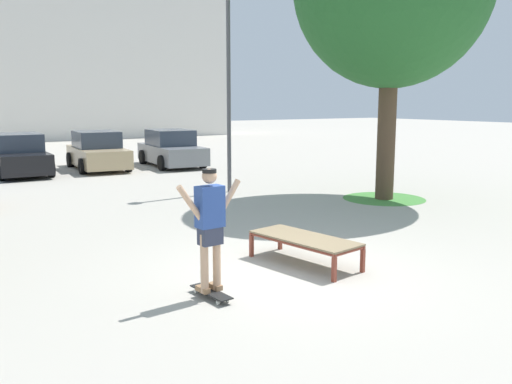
{
  "coord_description": "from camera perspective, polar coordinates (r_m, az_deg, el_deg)",
  "views": [
    {
      "loc": [
        -4.92,
        -6.75,
        2.66
      ],
      "look_at": [
        0.42,
        1.7,
        1.0
      ],
      "focal_mm": 38.31,
      "sensor_mm": 36.0,
      "label": 1
    }
  ],
  "objects": [
    {
      "name": "car_grey",
      "position": [
        23.06,
        -8.84,
        4.42
      ],
      "size": [
        2.16,
        4.32,
        1.5
      ],
      "color": "slate",
      "rests_on": "ground"
    },
    {
      "name": "grass_patch_near_right",
      "position": [
        15.53,
        13.21,
        -0.67
      ],
      "size": [
        2.26,
        2.26,
        0.01
      ],
      "primitive_type": "cylinder",
      "color": "#47893D",
      "rests_on": "ground"
    },
    {
      "name": "skate_box",
      "position": [
        9.05,
        5.1,
        -4.98
      ],
      "size": [
        1.08,
        2.0,
        0.46
      ],
      "color": "brown",
      "rests_on": "ground"
    },
    {
      "name": "car_black",
      "position": [
        21.88,
        -23.54,
        3.49
      ],
      "size": [
        1.99,
        4.24,
        1.5
      ],
      "color": "black",
      "rests_on": "ground"
    },
    {
      "name": "ground_plane",
      "position": [
        8.77,
        3.65,
        -8.26
      ],
      "size": [
        120.0,
        120.0,
        0.0
      ],
      "primitive_type": "plane",
      "color": "#B2AA9E"
    },
    {
      "name": "car_tan",
      "position": [
        22.59,
        -16.22,
        4.06
      ],
      "size": [
        2.14,
        4.31,
        1.5
      ],
      "color": "tan",
      "rests_on": "ground"
    },
    {
      "name": "light_post",
      "position": [
        16.12,
        -2.89,
        13.56
      ],
      "size": [
        0.36,
        0.36,
        5.83
      ],
      "color": "#4C4C51",
      "rests_on": "ground"
    },
    {
      "name": "skater",
      "position": [
        7.35,
        -4.83,
        -3.08
      ],
      "size": [
        1.0,
        0.31,
        1.69
      ],
      "color": "tan",
      "rests_on": "skateboard"
    },
    {
      "name": "skateboard",
      "position": [
        7.63,
        -4.71,
        -10.4
      ],
      "size": [
        0.27,
        0.82,
        0.09
      ],
      "color": "black",
      "rests_on": "ground"
    }
  ]
}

